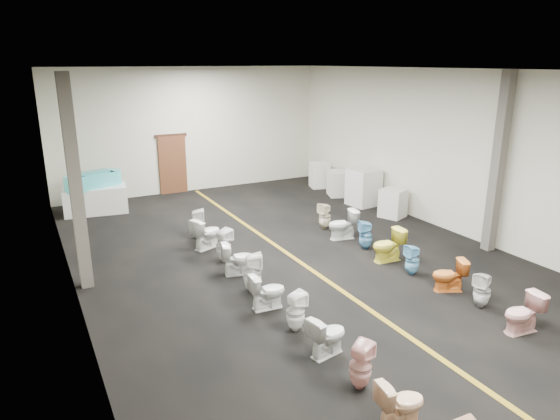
{
  "coord_description": "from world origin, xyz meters",
  "views": [
    {
      "loc": [
        -5.65,
        -9.71,
        4.69
      ],
      "look_at": [
        -0.02,
        1.0,
        1.06
      ],
      "focal_mm": 32.0,
      "sensor_mm": 36.0,
      "label": 1
    }
  ],
  "objects_px": {
    "appliance_crate_d": "(320,175)",
    "toilet_right_4": "(482,290)",
    "toilet_right_8": "(366,235)",
    "bathtub": "(94,180)",
    "toilet_left_6": "(267,291)",
    "toilet_left_8": "(238,259)",
    "toilet_left_2": "(401,403)",
    "toilet_right_7": "(388,245)",
    "toilet_left_7": "(252,273)",
    "toilet_right_6": "(412,260)",
    "toilet_right_3": "(523,314)",
    "toilet_left_9": "(224,245)",
    "display_table": "(96,200)",
    "toilet_left_3": "(361,366)",
    "toilet_left_11": "(197,224)",
    "toilet_right_5": "(449,275)",
    "toilet_left_5": "(296,311)",
    "toilet_right_10": "(325,216)",
    "toilet_left_4": "(327,335)",
    "appliance_crate_a": "(393,203)",
    "appliance_crate_b": "(364,187)",
    "toilet_right_9": "(343,225)",
    "appliance_crate_c": "(340,183)",
    "toilet_left_10": "(207,233)"
  },
  "relations": [
    {
      "from": "toilet_left_9",
      "to": "toilet_right_3",
      "type": "xyz_separation_m",
      "value": [
        3.5,
        -5.58,
        -0.04
      ]
    },
    {
      "from": "toilet_right_4",
      "to": "toilet_left_11",
      "type": "bearing_deg",
      "value": -167.12
    },
    {
      "from": "toilet_right_10",
      "to": "display_table",
      "type": "bearing_deg",
      "value": -140.91
    },
    {
      "from": "toilet_right_6",
      "to": "toilet_left_9",
      "type": "bearing_deg",
      "value": -122.38
    },
    {
      "from": "appliance_crate_d",
      "to": "toilet_left_6",
      "type": "distance_m",
      "value": 9.98
    },
    {
      "from": "toilet_left_3",
      "to": "toilet_left_4",
      "type": "xyz_separation_m",
      "value": [
        0.04,
        0.97,
        -0.02
      ]
    },
    {
      "from": "appliance_crate_b",
      "to": "toilet_right_8",
      "type": "bearing_deg",
      "value": -125.95
    },
    {
      "from": "appliance_crate_d",
      "to": "toilet_right_4",
      "type": "xyz_separation_m",
      "value": [
        -2.38,
        -9.8,
        -0.11
      ]
    },
    {
      "from": "toilet_left_6",
      "to": "toilet_left_8",
      "type": "bearing_deg",
      "value": -0.78
    },
    {
      "from": "appliance_crate_d",
      "to": "toilet_right_4",
      "type": "distance_m",
      "value": 10.08
    },
    {
      "from": "bathtub",
      "to": "appliance_crate_a",
      "type": "relative_size",
      "value": 2.02
    },
    {
      "from": "toilet_left_8",
      "to": "toilet_right_3",
      "type": "xyz_separation_m",
      "value": [
        3.49,
        -4.72,
        -0.01
      ]
    },
    {
      "from": "appliance_crate_c",
      "to": "toilet_right_10",
      "type": "relative_size",
      "value": 1.18
    },
    {
      "from": "toilet_left_9",
      "to": "toilet_left_3",
      "type": "bearing_deg",
      "value": 159.41
    },
    {
      "from": "bathtub",
      "to": "appliance_crate_d",
      "type": "bearing_deg",
      "value": -22.23
    },
    {
      "from": "toilet_left_6",
      "to": "toilet_right_6",
      "type": "height_order",
      "value": "toilet_left_6"
    },
    {
      "from": "appliance_crate_b",
      "to": "toilet_left_5",
      "type": "distance_m",
      "value": 8.59
    },
    {
      "from": "toilet_right_6",
      "to": "toilet_left_8",
      "type": "bearing_deg",
      "value": -112.55
    },
    {
      "from": "display_table",
      "to": "toilet_right_8",
      "type": "distance_m",
      "value": 8.73
    },
    {
      "from": "toilet_left_2",
      "to": "toilet_right_9",
      "type": "relative_size",
      "value": 0.83
    },
    {
      "from": "toilet_left_8",
      "to": "toilet_right_10",
      "type": "height_order",
      "value": "toilet_right_10"
    },
    {
      "from": "toilet_left_5",
      "to": "toilet_right_7",
      "type": "relative_size",
      "value": 0.92
    },
    {
      "from": "toilet_left_9",
      "to": "toilet_right_7",
      "type": "xyz_separation_m",
      "value": [
        3.53,
        -1.83,
        -0.01
      ]
    },
    {
      "from": "appliance_crate_c",
      "to": "toilet_right_8",
      "type": "height_order",
      "value": "appliance_crate_c"
    },
    {
      "from": "toilet_right_6",
      "to": "toilet_right_7",
      "type": "relative_size",
      "value": 0.88
    },
    {
      "from": "toilet_left_4",
      "to": "toilet_left_8",
      "type": "bearing_deg",
      "value": -10.99
    },
    {
      "from": "toilet_left_2",
      "to": "toilet_right_7",
      "type": "relative_size",
      "value": 0.84
    },
    {
      "from": "appliance_crate_c",
      "to": "appliance_crate_d",
      "type": "relative_size",
      "value": 0.95
    },
    {
      "from": "toilet_left_6",
      "to": "toilet_right_10",
      "type": "relative_size",
      "value": 0.94
    },
    {
      "from": "toilet_left_3",
      "to": "toilet_left_11",
      "type": "relative_size",
      "value": 0.91
    },
    {
      "from": "toilet_right_9",
      "to": "toilet_left_7",
      "type": "bearing_deg",
      "value": -51.75
    },
    {
      "from": "appliance_crate_d",
      "to": "toilet_left_5",
      "type": "relative_size",
      "value": 1.28
    },
    {
      "from": "display_table",
      "to": "toilet_right_3",
      "type": "relative_size",
      "value": 2.57
    },
    {
      "from": "toilet_left_8",
      "to": "toilet_right_6",
      "type": "height_order",
      "value": "toilet_left_8"
    },
    {
      "from": "toilet_left_3",
      "to": "toilet_right_9",
      "type": "relative_size",
      "value": 0.92
    },
    {
      "from": "toilet_left_4",
      "to": "toilet_right_4",
      "type": "bearing_deg",
      "value": -101.37
    },
    {
      "from": "appliance_crate_b",
      "to": "toilet_right_6",
      "type": "distance_m",
      "value": 5.76
    },
    {
      "from": "appliance_crate_d",
      "to": "toilet_right_8",
      "type": "relative_size",
      "value": 1.26
    },
    {
      "from": "toilet_left_7",
      "to": "toilet_right_6",
      "type": "bearing_deg",
      "value": -86.08
    },
    {
      "from": "display_table",
      "to": "toilet_right_4",
      "type": "height_order",
      "value": "display_table"
    },
    {
      "from": "toilet_left_8",
      "to": "toilet_right_9",
      "type": "xyz_separation_m",
      "value": [
        3.45,
        0.86,
        0.03
      ]
    },
    {
      "from": "toilet_right_5",
      "to": "toilet_left_5",
      "type": "bearing_deg",
      "value": -66.88
    },
    {
      "from": "toilet_left_5",
      "to": "toilet_left_11",
      "type": "relative_size",
      "value": 0.91
    },
    {
      "from": "toilet_left_7",
      "to": "toilet_left_11",
      "type": "height_order",
      "value": "toilet_left_7"
    },
    {
      "from": "toilet_right_3",
      "to": "toilet_right_5",
      "type": "height_order",
      "value": "toilet_right_3"
    },
    {
      "from": "display_table",
      "to": "toilet_left_6",
      "type": "distance_m",
      "value": 8.59
    },
    {
      "from": "toilet_right_7",
      "to": "toilet_left_3",
      "type": "bearing_deg",
      "value": -38.97
    },
    {
      "from": "toilet_left_6",
      "to": "toilet_left_10",
      "type": "xyz_separation_m",
      "value": [
        0.07,
        3.7,
        0.05
      ]
    },
    {
      "from": "appliance_crate_d",
      "to": "display_table",
      "type": "bearing_deg",
      "value": 176.61
    },
    {
      "from": "toilet_right_7",
      "to": "toilet_right_3",
      "type": "bearing_deg",
      "value": 4.41
    }
  ]
}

